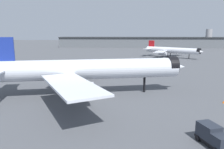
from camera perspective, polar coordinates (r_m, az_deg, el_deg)
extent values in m
plane|color=#4C4F54|center=(56.92, -3.94, -5.88)|extent=(900.00, 900.00, 0.00)
cylinder|color=silver|center=(57.82, -6.55, 1.35)|extent=(49.68, 13.61, 5.30)
cone|color=silver|center=(63.85, 16.23, 1.88)|extent=(6.62, 6.10, 5.19)
cylinder|color=black|center=(63.35, 15.39, 2.22)|extent=(3.25, 5.68, 5.35)
cube|color=silver|center=(71.51, -10.12, 2.54)|extent=(11.03, 23.18, 0.42)
cylinder|color=#B7BAC1|center=(69.13, -9.12, 0.82)|extent=(7.32, 4.04, 2.91)
cube|color=silver|center=(44.40, -10.64, -2.55)|extent=(17.38, 23.40, 0.42)
cylinder|color=#B7BAC1|center=(47.39, -9.05, -3.82)|extent=(7.32, 4.04, 2.91)
cube|color=navy|center=(60.10, -26.93, 4.68)|extent=(5.94, 1.53, 8.47)
cube|color=silver|center=(66.29, -25.98, 2.00)|extent=(5.90, 9.54, 0.32)
cylinder|color=black|center=(61.52, 8.46, -2.65)|extent=(0.64, 0.64, 4.24)
cylinder|color=black|center=(61.44, -8.89, -2.68)|extent=(0.64, 0.64, 4.24)
cylinder|color=black|center=(56.05, -8.85, -4.00)|extent=(0.64, 0.64, 4.24)
cylinder|color=silver|center=(151.38, 15.39, 6.16)|extent=(30.90, 27.11, 3.80)
cone|color=silver|center=(144.28, 22.09, 5.54)|extent=(5.59, 5.54, 3.72)
cone|color=silver|center=(160.36, 9.34, 6.64)|extent=(6.10, 5.95, 3.61)
cylinder|color=black|center=(144.51, 21.82, 5.68)|extent=(3.79, 4.03, 3.84)
cube|color=silver|center=(161.93, 16.06, 6.24)|extent=(17.45, 13.89, 0.30)
cylinder|color=#B7BAC1|center=(159.83, 16.02, 5.73)|extent=(5.33, 4.98, 2.09)
cube|color=silver|center=(143.59, 12.53, 5.86)|extent=(11.94, 17.82, 0.30)
cylinder|color=#B7BAC1|center=(145.04, 13.21, 5.38)|extent=(5.33, 4.98, 2.09)
cube|color=red|center=(158.62, 10.30, 7.67)|extent=(3.66, 3.20, 6.08)
cube|color=silver|center=(162.86, 10.83, 6.79)|extent=(6.92, 7.30, 0.23)
cube|color=silver|center=(155.50, 9.21, 6.66)|extent=(6.92, 7.30, 0.23)
cylinder|color=black|center=(146.91, 19.52, 4.45)|extent=(0.46, 0.46, 3.04)
cylinder|color=black|center=(154.28, 15.02, 4.98)|extent=(0.46, 0.46, 3.04)
cylinder|color=black|center=(150.72, 14.35, 4.88)|extent=(0.46, 0.46, 3.04)
cube|color=slate|center=(254.80, 10.59, 8.19)|extent=(213.50, 32.86, 10.44)
cube|color=#232628|center=(254.61, 10.64, 9.50)|extent=(213.63, 34.76, 1.20)
cylinder|color=#939399|center=(268.26, 23.99, 8.64)|extent=(6.83, 6.83, 20.42)
cube|color=black|center=(36.60, 24.87, -15.71)|extent=(3.71, 5.92, 0.35)
cube|color=#232833|center=(35.09, 26.77, -15.29)|extent=(2.81, 2.74, 1.60)
cube|color=#232833|center=(36.75, 24.02, -13.34)|extent=(3.11, 3.80, 2.20)
cylinder|color=black|center=(38.67, 24.32, -14.49)|extent=(0.51, 0.94, 0.90)
cylinder|color=black|center=(37.34, 21.49, -15.20)|extent=(0.51, 0.94, 0.90)
cube|color=black|center=(89.87, -0.07, 0.58)|extent=(2.74, 2.77, 0.20)
cube|color=beige|center=(89.73, -0.07, 1.08)|extent=(2.74, 2.77, 1.40)
sphere|color=black|center=(91.08, 0.01, 0.66)|extent=(0.44, 0.44, 0.44)
sphere|color=black|center=(90.06, 0.70, 0.54)|extent=(0.44, 0.44, 0.44)
sphere|color=black|center=(89.73, -0.84, 0.50)|extent=(0.44, 0.44, 0.44)
sphere|color=black|center=(88.69, -0.15, 0.38)|extent=(0.44, 0.44, 0.44)
cone|color=#F2600C|center=(58.15, 27.19, -6.41)|extent=(0.50, 0.50, 0.63)
cone|color=#F2600C|center=(41.44, 23.28, -12.84)|extent=(0.54, 0.54, 0.67)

